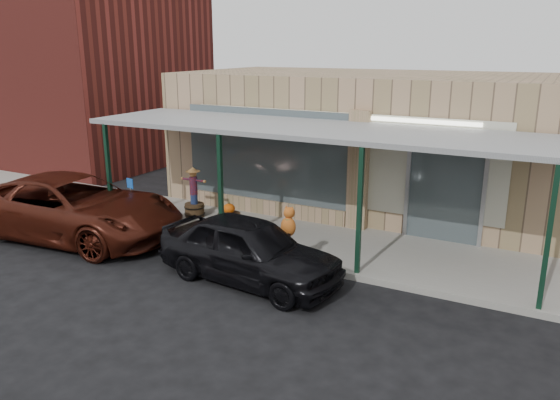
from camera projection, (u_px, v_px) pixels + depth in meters
The scene contains 10 objects.
ground at pixel (237, 300), 11.20m from camera, with size 120.00×120.00×0.00m, color black.
sidewalk at pixel (311, 242), 14.24m from camera, with size 40.00×3.20×0.15m, color gray.
storefront at pixel (371, 140), 17.57m from camera, with size 12.00×6.25×4.20m.
awning at pixel (312, 131), 13.41m from camera, with size 12.00×3.00×3.04m.
block_buildings_near at pixel (446, 87), 17.10m from camera, with size 61.00×8.00×8.00m.
barrel_scarecrow at pixel (194, 200), 16.07m from camera, with size 0.86×0.76×1.49m.
barrel_pumpkin at pixel (229, 218), 15.11m from camera, with size 0.82×0.82×0.74m.
handicap_sign at pixel (131, 195), 15.22m from camera, with size 0.27×0.08×1.34m.
parked_sedan at pixel (249, 250), 11.93m from camera, with size 4.43×2.16×1.58m.
car_maroon at pixel (73, 207), 14.65m from camera, with size 2.80×6.07×1.69m, color #45170D.
Camera 1 is at (5.55, -8.62, 5.03)m, focal length 35.00 mm.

